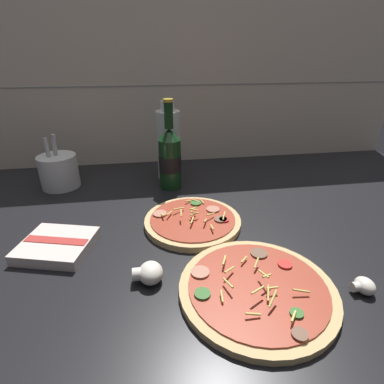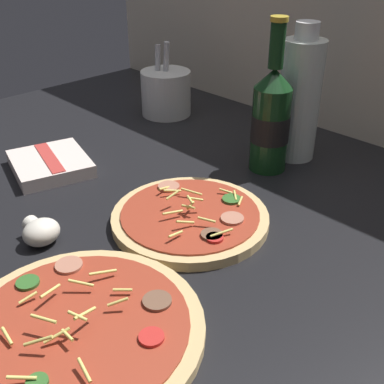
{
  "view_description": "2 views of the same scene",
  "coord_description": "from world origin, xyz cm",
  "px_view_note": "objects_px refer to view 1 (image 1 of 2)",
  "views": [
    {
      "loc": [
        -15.36,
        -63.57,
        41.58
      ],
      "look_at": [
        -5.55,
        0.43,
        10.32
      ],
      "focal_mm": 28.0,
      "sensor_mm": 36.0,
      "label": 1
    },
    {
      "loc": [
        37.79,
        -43.49,
        42.27
      ],
      "look_at": [
        -1.42,
        -5.27,
        11.03
      ],
      "focal_mm": 45.0,
      "sensor_mm": 36.0,
      "label": 2
    }
  ],
  "objects_px": {
    "pizza_far": "(193,221)",
    "beer_bottle": "(170,158)",
    "mushroom_left": "(364,286)",
    "utensil_crock": "(59,171)",
    "dish_towel": "(57,245)",
    "mushroom_right": "(149,273)",
    "oil_bottle": "(169,144)",
    "pizza_near": "(257,289)"
  },
  "relations": [
    {
      "from": "dish_towel",
      "to": "mushroom_right",
      "type": "bearing_deg",
      "value": -32.99
    },
    {
      "from": "mushroom_left",
      "to": "utensil_crock",
      "type": "bearing_deg",
      "value": 138.97
    },
    {
      "from": "pizza_far",
      "to": "mushroom_left",
      "type": "relative_size",
      "value": 5.8
    },
    {
      "from": "mushroom_left",
      "to": "pizza_far",
      "type": "bearing_deg",
      "value": 134.2
    },
    {
      "from": "utensil_crock",
      "to": "mushroom_right",
      "type": "bearing_deg",
      "value": -60.75
    },
    {
      "from": "pizza_near",
      "to": "utensil_crock",
      "type": "height_order",
      "value": "utensil_crock"
    },
    {
      "from": "pizza_far",
      "to": "dish_towel",
      "type": "xyz_separation_m",
      "value": [
        -0.3,
        -0.06,
        0.0
      ]
    },
    {
      "from": "utensil_crock",
      "to": "mushroom_left",
      "type": "bearing_deg",
      "value": -41.03
    },
    {
      "from": "beer_bottle",
      "to": "mushroom_right",
      "type": "distance_m",
      "value": 0.43
    },
    {
      "from": "pizza_far",
      "to": "beer_bottle",
      "type": "xyz_separation_m",
      "value": [
        -0.03,
        0.23,
        0.09
      ]
    },
    {
      "from": "pizza_near",
      "to": "beer_bottle",
      "type": "xyz_separation_m",
      "value": [
        -0.11,
        0.47,
        0.09
      ]
    },
    {
      "from": "pizza_far",
      "to": "utensil_crock",
      "type": "relative_size",
      "value": 1.42
    },
    {
      "from": "mushroom_left",
      "to": "pizza_near",
      "type": "bearing_deg",
      "value": 171.69
    },
    {
      "from": "utensil_crock",
      "to": "dish_towel",
      "type": "distance_m",
      "value": 0.35
    },
    {
      "from": "oil_bottle",
      "to": "mushroom_left",
      "type": "relative_size",
      "value": 6.12
    },
    {
      "from": "utensil_crock",
      "to": "dish_towel",
      "type": "height_order",
      "value": "utensil_crock"
    },
    {
      "from": "pizza_near",
      "to": "dish_towel",
      "type": "relative_size",
      "value": 1.62
    },
    {
      "from": "pizza_near",
      "to": "oil_bottle",
      "type": "relative_size",
      "value": 1.11
    },
    {
      "from": "utensil_crock",
      "to": "dish_towel",
      "type": "xyz_separation_m",
      "value": [
        0.07,
        -0.34,
        -0.04
      ]
    },
    {
      "from": "beer_bottle",
      "to": "dish_towel",
      "type": "relative_size",
      "value": 1.56
    },
    {
      "from": "mushroom_left",
      "to": "dish_towel",
      "type": "xyz_separation_m",
      "value": [
        -0.56,
        0.21,
        -0.0
      ]
    },
    {
      "from": "utensil_crock",
      "to": "pizza_near",
      "type": "bearing_deg",
      "value": -49.52
    },
    {
      "from": "beer_bottle",
      "to": "pizza_near",
      "type": "bearing_deg",
      "value": -76.8
    },
    {
      "from": "pizza_near",
      "to": "pizza_far",
      "type": "height_order",
      "value": "same"
    },
    {
      "from": "mushroom_right",
      "to": "utensil_crock",
      "type": "bearing_deg",
      "value": 119.25
    },
    {
      "from": "mushroom_left",
      "to": "utensil_crock",
      "type": "height_order",
      "value": "utensil_crock"
    },
    {
      "from": "pizza_far",
      "to": "beer_bottle",
      "type": "distance_m",
      "value": 0.25
    },
    {
      "from": "oil_bottle",
      "to": "mushroom_right",
      "type": "distance_m",
      "value": 0.51
    },
    {
      "from": "pizza_near",
      "to": "utensil_crock",
      "type": "bearing_deg",
      "value": 130.48
    },
    {
      "from": "pizza_near",
      "to": "mushroom_right",
      "type": "bearing_deg",
      "value": 162.72
    },
    {
      "from": "mushroom_right",
      "to": "dish_towel",
      "type": "relative_size",
      "value": 0.33
    },
    {
      "from": "mushroom_right",
      "to": "dish_towel",
      "type": "xyz_separation_m",
      "value": [
        -0.19,
        0.12,
        -0.01
      ]
    },
    {
      "from": "pizza_near",
      "to": "utensil_crock",
      "type": "relative_size",
      "value": 1.67
    },
    {
      "from": "mushroom_left",
      "to": "mushroom_right",
      "type": "xyz_separation_m",
      "value": [
        -0.37,
        0.09,
        0.01
      ]
    },
    {
      "from": "oil_bottle",
      "to": "utensil_crock",
      "type": "bearing_deg",
      "value": -175.98
    },
    {
      "from": "pizza_near",
      "to": "oil_bottle",
      "type": "height_order",
      "value": "oil_bottle"
    },
    {
      "from": "pizza_far",
      "to": "beer_bottle",
      "type": "relative_size",
      "value": 0.89
    },
    {
      "from": "mushroom_left",
      "to": "mushroom_right",
      "type": "height_order",
      "value": "mushroom_right"
    },
    {
      "from": "pizza_far",
      "to": "oil_bottle",
      "type": "relative_size",
      "value": 0.95
    },
    {
      "from": "beer_bottle",
      "to": "oil_bottle",
      "type": "xyz_separation_m",
      "value": [
        0.0,
        0.08,
        0.02
      ]
    },
    {
      "from": "mushroom_left",
      "to": "mushroom_right",
      "type": "distance_m",
      "value": 0.38
    },
    {
      "from": "oil_bottle",
      "to": "dish_towel",
      "type": "distance_m",
      "value": 0.47
    }
  ]
}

